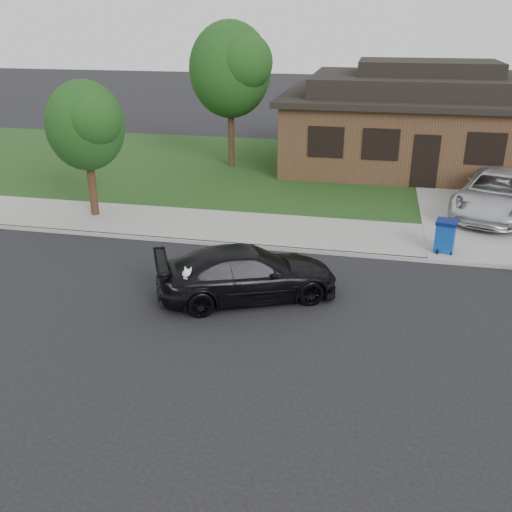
# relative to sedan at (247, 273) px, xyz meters

# --- Properties ---
(ground) EXTENTS (120.00, 120.00, 0.00)m
(ground) POSITION_rel_sedan_xyz_m (0.88, -0.27, -0.66)
(ground) COLOR black
(ground) RESTS_ON ground
(sidewalk) EXTENTS (60.00, 3.00, 0.12)m
(sidewalk) POSITION_rel_sedan_xyz_m (0.88, 4.73, -0.60)
(sidewalk) COLOR gray
(sidewalk) RESTS_ON ground
(curb) EXTENTS (60.00, 0.12, 0.12)m
(curb) POSITION_rel_sedan_xyz_m (0.88, 3.23, -0.60)
(curb) COLOR gray
(curb) RESTS_ON ground
(lawn) EXTENTS (60.00, 13.00, 0.13)m
(lawn) POSITION_rel_sedan_xyz_m (0.88, 12.73, -0.59)
(lawn) COLOR #193814
(lawn) RESTS_ON ground
(driveway) EXTENTS (4.50, 13.00, 0.14)m
(driveway) POSITION_rel_sedan_xyz_m (6.88, 9.73, -0.59)
(driveway) COLOR gray
(driveway) RESTS_ON ground
(sedan) EXTENTS (4.88, 3.57, 1.31)m
(sedan) POSITION_rel_sedan_xyz_m (0.00, 0.00, 0.00)
(sedan) COLOR black
(sedan) RESTS_ON ground
(minivan) EXTENTS (4.10, 5.81, 1.47)m
(minivan) POSITION_rel_sedan_xyz_m (7.21, 7.82, 0.22)
(minivan) COLOR silver
(minivan) RESTS_ON driveway
(recycling_bin) EXTENTS (0.69, 0.69, 0.97)m
(recycling_bin) POSITION_rel_sedan_xyz_m (5.11, 3.87, -0.05)
(recycling_bin) COLOR navy
(recycling_bin) RESTS_ON sidewalk
(house) EXTENTS (12.60, 8.60, 4.65)m
(house) POSITION_rel_sedan_xyz_m (4.88, 14.73, 1.48)
(house) COLOR #422B1C
(house) RESTS_ON ground
(tree_0) EXTENTS (3.78, 3.60, 6.34)m
(tree_0) POSITION_rel_sedan_xyz_m (-3.45, 12.61, 3.82)
(tree_0) COLOR #332114
(tree_0) RESTS_ON ground
(tree_2) EXTENTS (2.73, 2.60, 4.59)m
(tree_2) POSITION_rel_sedan_xyz_m (-6.50, 4.84, 2.61)
(tree_2) COLOR #332114
(tree_2) RESTS_ON ground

